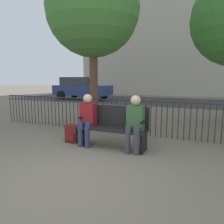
# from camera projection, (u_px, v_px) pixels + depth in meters

# --- Properties ---
(ground_plane) EXTENTS (80.00, 80.00, 0.00)m
(ground_plane) POSITION_uv_depth(u_px,v_px,m) (70.00, 177.00, 3.39)
(ground_plane) COLOR #706656
(park_bench) EXTENTS (1.55, 0.45, 0.92)m
(park_bench) POSITION_uv_depth(u_px,v_px,m) (113.00, 125.00, 4.83)
(park_bench) COLOR black
(park_bench) RESTS_ON ground
(seated_person_0) EXTENTS (0.34, 0.39, 1.17)m
(seated_person_0) POSITION_uv_depth(u_px,v_px,m) (87.00, 117.00, 4.92)
(seated_person_0) COLOR navy
(seated_person_0) RESTS_ON ground
(seated_person_1) EXTENTS (0.34, 0.39, 1.18)m
(seated_person_1) POSITION_uv_depth(u_px,v_px,m) (135.00, 121.00, 4.47)
(seated_person_1) COLOR #3D3D42
(seated_person_1) RESTS_ON ground
(backpack) EXTENTS (0.33, 0.25, 0.42)m
(backpack) POSITION_uv_depth(u_px,v_px,m) (73.00, 134.00, 5.22)
(backpack) COLOR maroon
(backpack) RESTS_ON ground
(fence_railing) EXTENTS (9.01, 0.03, 0.95)m
(fence_railing) POSITION_uv_depth(u_px,v_px,m) (131.00, 114.00, 5.92)
(fence_railing) COLOR #2D2823
(fence_railing) RESTS_ON ground
(tree_1) EXTENTS (3.11, 3.11, 5.33)m
(tree_1) POSITION_uv_depth(u_px,v_px,m) (93.00, 10.00, 7.20)
(tree_1) COLOR brown
(tree_1) RESTS_ON ground
(street_surface) EXTENTS (24.00, 6.00, 0.01)m
(street_surface) POSITION_uv_depth(u_px,v_px,m) (176.00, 102.00, 14.24)
(street_surface) COLOR #333335
(street_surface) RESTS_ON ground
(parked_car_0) EXTENTS (4.20, 1.94, 1.62)m
(parked_car_0) POSITION_uv_depth(u_px,v_px,m) (81.00, 88.00, 16.06)
(parked_car_0) COLOR navy
(parked_car_0) RESTS_ON ground
(building_facade) EXTENTS (20.00, 6.00, 17.07)m
(building_facade) POSITION_uv_depth(u_px,v_px,m) (192.00, 2.00, 20.17)
(building_facade) COLOR #B2A893
(building_facade) RESTS_ON ground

